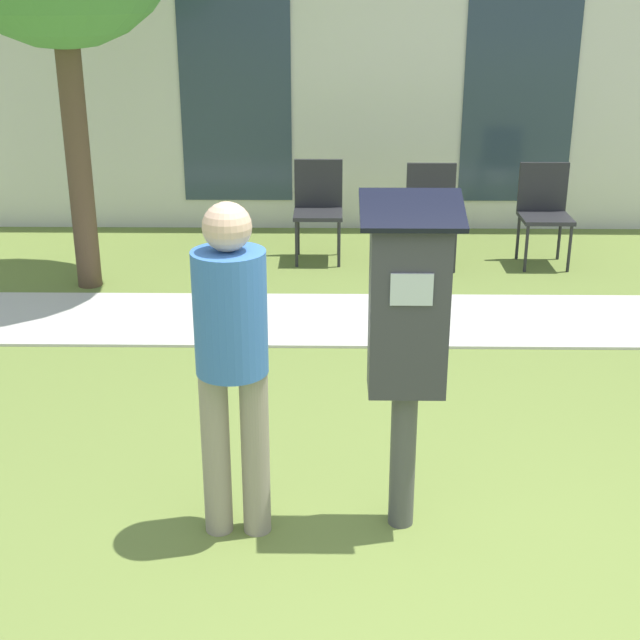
% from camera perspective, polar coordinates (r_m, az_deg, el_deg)
% --- Properties ---
extents(ground_plane, '(40.00, 40.00, 0.00)m').
position_cam_1_polar(ground_plane, '(3.93, 7.34, -17.44)').
color(ground_plane, olive).
extents(sidewalk, '(12.00, 1.10, 0.02)m').
position_cam_1_polar(sidewalk, '(6.79, 4.44, 0.04)').
color(sidewalk, beige).
rests_on(sidewalk, ground).
extents(building_facade, '(10.00, 0.26, 3.20)m').
position_cam_1_polar(building_facade, '(9.18, 3.68, 15.75)').
color(building_facade, silver).
rests_on(building_facade, ground).
extents(parking_meter, '(0.44, 0.31, 1.59)m').
position_cam_1_polar(parking_meter, '(3.92, 5.64, -0.29)').
color(parking_meter, '#4C4C4C').
rests_on(parking_meter, ground).
extents(person_standing, '(0.32, 0.32, 1.58)m').
position_cam_1_polar(person_standing, '(3.90, -5.67, -1.81)').
color(person_standing, gray).
rests_on(person_standing, ground).
extents(outdoor_chair_left, '(0.44, 0.44, 0.90)m').
position_cam_1_polar(outdoor_chair_left, '(8.18, -0.11, 7.56)').
color(outdoor_chair_left, '#262628').
rests_on(outdoor_chair_left, ground).
extents(outdoor_chair_middle, '(0.44, 0.44, 0.90)m').
position_cam_1_polar(outdoor_chair_middle, '(8.08, 7.14, 7.22)').
color(outdoor_chair_middle, '#262628').
rests_on(outdoor_chair_middle, ground).
extents(outdoor_chair_right, '(0.44, 0.44, 0.90)m').
position_cam_1_polar(outdoor_chair_right, '(8.29, 14.15, 7.10)').
color(outdoor_chair_right, '#262628').
rests_on(outdoor_chair_right, ground).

